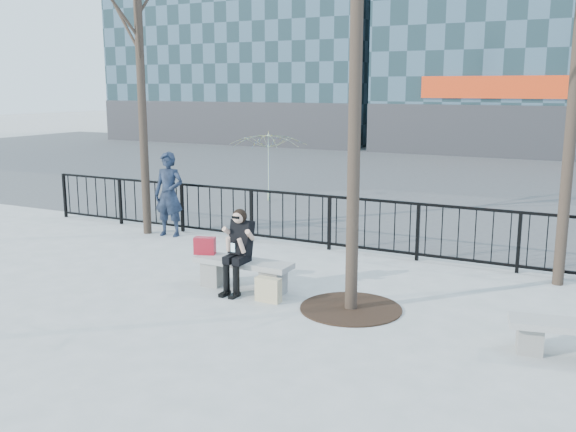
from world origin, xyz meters
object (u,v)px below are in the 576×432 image
at_px(bench_second, 576,337).
at_px(standing_man, 169,194).
at_px(seated_woman, 238,251).
at_px(bench_main, 243,271).

height_order(bench_second, standing_man, standing_man).
xyz_separation_m(seated_woman, standing_man, (-3.40, 2.70, 0.25)).
bearing_deg(seated_woman, bench_second, -4.17).
bearing_deg(bench_second, standing_man, 148.49).
bearing_deg(standing_man, bench_main, -45.55).
height_order(seated_woman, standing_man, standing_man).
height_order(bench_main, standing_man, standing_man).
bearing_deg(standing_man, seated_woman, -47.24).
distance_m(seated_woman, standing_man, 4.35).
bearing_deg(bench_main, bench_second, -6.01).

